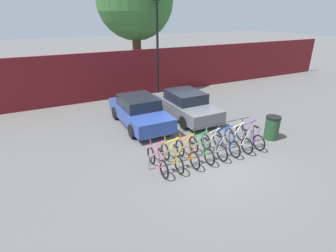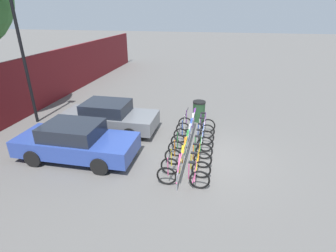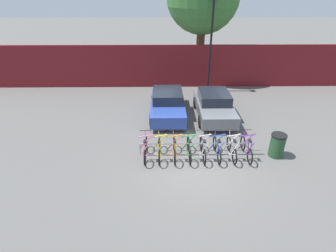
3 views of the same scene
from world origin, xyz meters
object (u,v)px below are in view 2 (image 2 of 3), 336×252
at_px(bicycle_white, 195,129).
at_px(car_blue, 76,141).
at_px(bicycle_pink, 183,177).
at_px(trash_bin, 199,111).
at_px(lamp_post, 23,54).
at_px(bike_rack, 187,142).
at_px(bicycle_purple, 197,124).
at_px(bicycle_silver, 192,142).
at_px(bicycle_blue, 194,135).
at_px(bicycle_yellow, 185,167).
at_px(car_grey, 109,117).
at_px(bicycle_green, 190,149).
at_px(bicycle_orange, 188,157).

height_order(bicycle_white, car_blue, car_blue).
relative_size(bicycle_pink, trash_bin, 1.66).
xyz_separation_m(car_blue, trash_bin, (4.54, -4.14, -0.17)).
bearing_deg(bicycle_pink, lamp_post, 64.64).
relative_size(bike_rack, bicycle_purple, 2.79).
bearing_deg(bicycle_purple, bicycle_pink, 176.05).
distance_m(bicycle_silver, bicycle_blue, 0.60).
distance_m(bicycle_yellow, car_blue, 4.20).
bearing_deg(car_grey, bicycle_green, -113.12).
distance_m(bicycle_green, bicycle_white, 1.79).
bearing_deg(bike_rack, bicycle_silver, -27.84).
bearing_deg(car_grey, bike_rack, -110.09).
xyz_separation_m(bike_rack, bicycle_yellow, (-1.54, -0.15, -0.12)).
xyz_separation_m(bike_rack, car_blue, (-1.14, 4.02, 0.19)).
height_order(bicycle_orange, car_blue, car_blue).
distance_m(bicycle_yellow, car_grey, 4.92).
relative_size(bicycle_orange, trash_bin, 1.66).
height_order(bicycle_purple, car_blue, car_blue).
xyz_separation_m(bicycle_pink, lamp_post, (3.79, 7.97, 2.95)).
relative_size(bike_rack, trash_bin, 4.64).
relative_size(bicycle_pink, car_grey, 0.40).
xyz_separation_m(bicycle_green, bicycle_blue, (1.17, 0.00, 0.00)).
relative_size(bicycle_yellow, bicycle_silver, 1.00).
bearing_deg(bicycle_orange, trash_bin, 3.48).
xyz_separation_m(bicycle_pink, car_grey, (3.50, 3.94, 0.31)).
bearing_deg(car_grey, bicycle_pink, -131.64).
distance_m(bicycle_blue, bicycle_purple, 1.24).
distance_m(bicycle_silver, car_blue, 4.41).
xyz_separation_m(bike_rack, car_grey, (1.39, 3.79, 0.19)).
height_order(bicycle_purple, trash_bin, bicycle_purple).
bearing_deg(bicycle_white, car_blue, 123.94).
height_order(bicycle_silver, bicycle_white, same).
distance_m(bicycle_yellow, bicycle_silver, 1.82).
xyz_separation_m(bicycle_silver, lamp_post, (1.39, 7.97, 2.95)).
bearing_deg(bicycle_silver, car_blue, 110.59).
relative_size(bicycle_purple, car_grey, 0.40).
bearing_deg(bike_rack, bicycle_green, -153.33).
relative_size(bicycle_yellow, trash_bin, 1.66).
distance_m(car_blue, trash_bin, 6.15).
distance_m(bicycle_yellow, trash_bin, 4.94).
relative_size(bike_rack, bicycle_orange, 2.79).
bearing_deg(lamp_post, bicycle_pink, -115.42).
relative_size(bike_rack, car_blue, 1.08).
distance_m(bicycle_orange, bicycle_silver, 1.19).
bearing_deg(car_blue, bicycle_white, -57.73).
relative_size(bicycle_pink, bicycle_green, 1.00).
bearing_deg(car_blue, bicycle_green, -78.61).
bearing_deg(bicycle_silver, bike_rack, 153.98).
relative_size(bicycle_green, car_blue, 0.39).
bearing_deg(bicycle_purple, bicycle_silver, 176.05).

